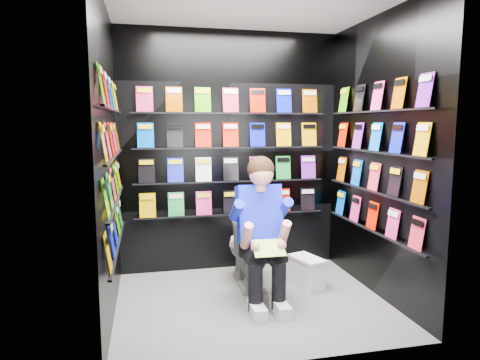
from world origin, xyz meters
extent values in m
plane|color=slate|center=(0.00, 0.00, 0.00)|extent=(2.40, 2.40, 0.00)
plane|color=white|center=(0.00, 0.00, 2.60)|extent=(2.40, 2.40, 0.00)
cube|color=black|center=(0.00, 1.00, 1.30)|extent=(2.40, 0.04, 2.60)
cube|color=black|center=(0.00, -1.00, 1.30)|extent=(2.40, 0.04, 2.60)
cube|color=black|center=(-1.20, 0.00, 1.30)|extent=(0.04, 2.00, 2.60)
cube|color=black|center=(1.20, 0.00, 1.30)|extent=(0.04, 2.00, 2.60)
imported|color=white|center=(0.08, 0.47, 0.37)|extent=(0.43, 0.76, 0.73)
cube|color=white|center=(0.63, 0.27, 0.13)|extent=(0.29, 0.40, 0.27)
cube|color=white|center=(0.63, 0.27, 0.28)|extent=(0.32, 0.42, 0.03)
cube|color=green|center=(0.08, -0.26, 0.58)|extent=(0.27, 0.16, 0.11)
camera|label=1|loc=(-0.90, -3.58, 1.61)|focal=32.00mm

